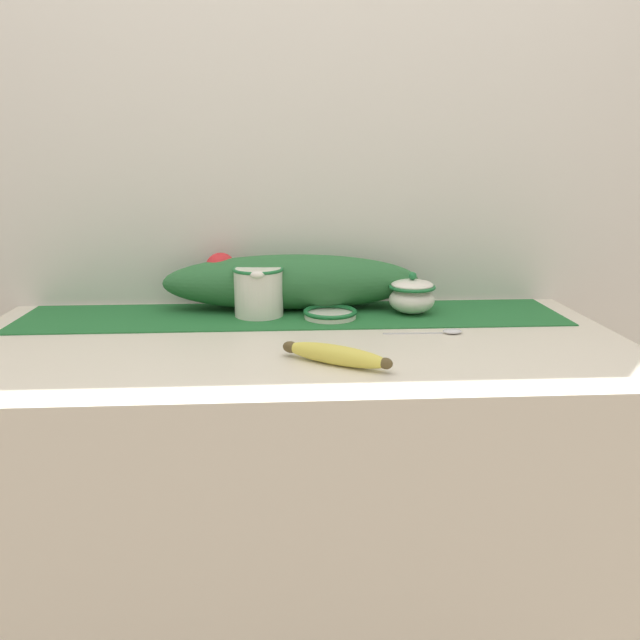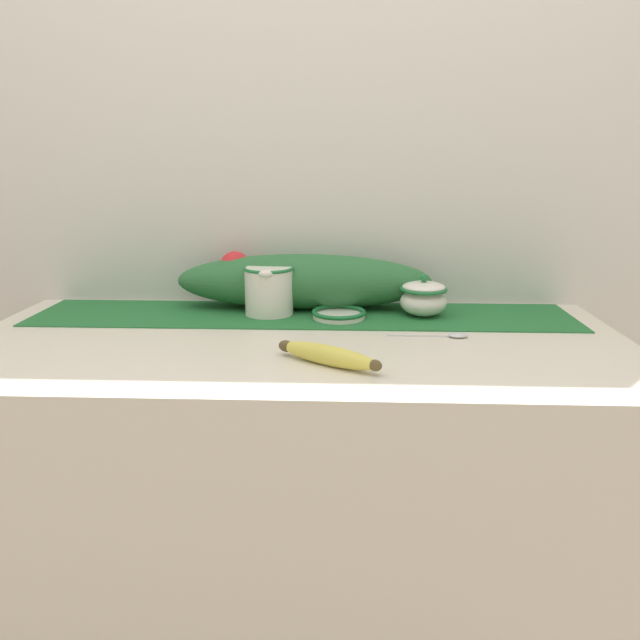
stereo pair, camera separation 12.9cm
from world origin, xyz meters
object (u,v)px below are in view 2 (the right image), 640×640
Objects in this scene: sugar_bowl at (423,298)px; spoon at (453,335)px; cream_pitcher at (269,289)px; small_dish at (339,314)px; banana at (328,355)px.

spoon is (0.05, -0.18, -0.04)m from sugar_bowl.
small_dish is (0.17, -0.03, -0.05)m from cream_pitcher.
banana is at bearing -67.52° from cream_pitcher.
cream_pitcher is 0.46m from spoon.
cream_pitcher is 0.70× the size of banana.
banana is 0.33m from spoon.
spoon is at bearing -30.03° from small_dish.
cream_pitcher is at bearing 168.50° from small_dish.
banana is at bearing -142.36° from spoon.
small_dish is at bearing 87.26° from banana.
sugar_bowl is at bearing 105.50° from spoon.
sugar_bowl is 0.19m from spoon.
cream_pitcher reaches higher than small_dish.
cream_pitcher is 1.11× the size of small_dish.
banana reaches higher than small_dish.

